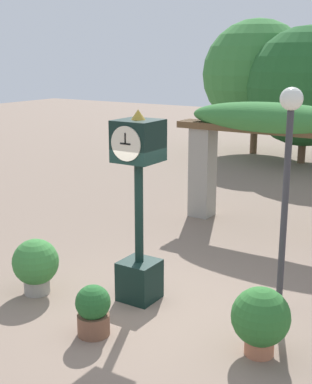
{
  "coord_description": "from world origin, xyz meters",
  "views": [
    {
      "loc": [
        4.23,
        -6.42,
        3.89
      ],
      "look_at": [
        -0.32,
        0.73,
        1.7
      ],
      "focal_mm": 50.0,
      "sensor_mm": 36.0,
      "label": 1
    }
  ],
  "objects_px": {
    "pedestal_clock": "(139,204)",
    "lamp_post": "(288,154)",
    "potted_plant_near_left": "(93,310)",
    "potted_plant_far_left": "(261,319)",
    "potted_plant_near_right": "(36,264)"
  },
  "relations": [
    {
      "from": "pedestal_clock",
      "to": "potted_plant_far_left",
      "type": "relative_size",
      "value": 3.28
    },
    {
      "from": "potted_plant_near_left",
      "to": "potted_plant_near_right",
      "type": "height_order",
      "value": "potted_plant_near_right"
    },
    {
      "from": "potted_plant_far_left",
      "to": "lamp_post",
      "type": "distance_m",
      "value": 2.4
    },
    {
      "from": "pedestal_clock",
      "to": "potted_plant_near_left",
      "type": "bearing_deg",
      "value": -85.91
    },
    {
      "from": "pedestal_clock",
      "to": "potted_plant_near_left",
      "type": "height_order",
      "value": "pedestal_clock"
    },
    {
      "from": "potted_plant_far_left",
      "to": "lamp_post",
      "type": "height_order",
      "value": "lamp_post"
    },
    {
      "from": "lamp_post",
      "to": "potted_plant_far_left",
      "type": "bearing_deg",
      "value": -80.82
    },
    {
      "from": "pedestal_clock",
      "to": "lamp_post",
      "type": "bearing_deg",
      "value": 21.42
    },
    {
      "from": "pedestal_clock",
      "to": "potted_plant_near_right",
      "type": "relative_size",
      "value": 3.28
    },
    {
      "from": "pedestal_clock",
      "to": "potted_plant_near_right",
      "type": "distance_m",
      "value": 2.06
    },
    {
      "from": "potted_plant_far_left",
      "to": "lamp_post",
      "type": "relative_size",
      "value": 0.27
    },
    {
      "from": "potted_plant_near_left",
      "to": "potted_plant_far_left",
      "type": "distance_m",
      "value": 2.33
    },
    {
      "from": "pedestal_clock",
      "to": "potted_plant_near_left",
      "type": "xyz_separation_m",
      "value": [
        0.09,
        -1.3,
        -1.23
      ]
    },
    {
      "from": "potted_plant_near_left",
      "to": "lamp_post",
      "type": "xyz_separation_m",
      "value": [
        1.98,
        2.12,
        2.11
      ]
    },
    {
      "from": "pedestal_clock",
      "to": "lamp_post",
      "type": "distance_m",
      "value": 2.39
    }
  ]
}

